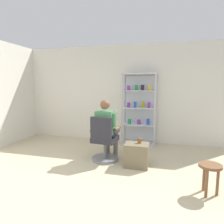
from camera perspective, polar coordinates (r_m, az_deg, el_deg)
ground_plane at (r=3.09m, az=-7.06°, el=-22.98°), size 7.20×7.20×0.00m
back_wall at (r=5.57m, az=4.17°, el=5.30°), size 6.00×0.10×2.70m
display_cabinet_main at (r=5.30m, az=7.93°, el=0.97°), size 0.90×0.45×1.90m
office_chair at (r=4.13m, az=-2.31°, el=-8.96°), size 0.58×0.56×0.96m
seated_shopkeeper at (r=4.20m, az=-1.50°, el=-4.20°), size 0.51×0.59×1.29m
storage_crate at (r=3.95m, az=7.19°, el=-12.31°), size 0.46×0.37×0.46m
tea_glass at (r=3.90m, az=8.04°, el=-8.29°), size 0.07×0.07×0.10m
wooden_stool at (r=3.25m, az=26.67°, el=-15.05°), size 0.32×0.32×0.46m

